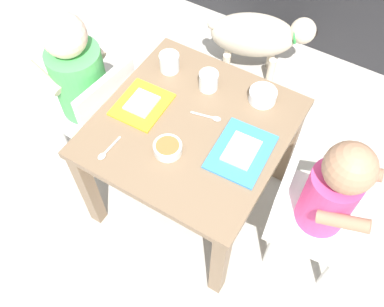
{
  "coord_description": "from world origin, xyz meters",
  "views": [
    {
      "loc": [
        0.42,
        -0.7,
        1.5
      ],
      "look_at": [
        0.0,
        0.0,
        0.3
      ],
      "focal_mm": 39.86,
      "sensor_mm": 36.0,
      "label": 1
    }
  ],
  "objects": [
    {
      "name": "veggie_bowl_near",
      "position": [
        -0.01,
        -0.12,
        0.47
      ],
      "size": [
        0.09,
        0.09,
        0.03
      ],
      "color": "silver",
      "rests_on": "dining_table"
    },
    {
      "name": "food_tray_left",
      "position": [
        -0.18,
        -0.01,
        0.46
      ],
      "size": [
        0.16,
        0.18,
        0.02
      ],
      "color": "gold",
      "rests_on": "dining_table"
    },
    {
      "name": "dog",
      "position": [
        -0.1,
        0.73,
        0.22
      ],
      "size": [
        0.46,
        0.31,
        0.33
      ],
      "color": "beige",
      "rests_on": "ground"
    },
    {
      "name": "spoon_by_right_tray",
      "position": [
        -0.17,
        -0.21,
        0.46
      ],
      "size": [
        0.02,
        0.1,
        0.01
      ],
      "color": "silver",
      "rests_on": "dining_table"
    },
    {
      "name": "ground_plane",
      "position": [
        0.0,
        0.0,
        0.0
      ],
      "size": [
        7.0,
        7.0,
        0.0
      ],
      "primitive_type": "plane",
      "color": "#B2ADA3"
    },
    {
      "name": "seated_child_left",
      "position": [
        -0.45,
        0.0,
        0.41
      ],
      "size": [
        0.31,
        0.31,
        0.68
      ],
      "color": "white",
      "rests_on": "ground"
    },
    {
      "name": "water_cup_left",
      "position": [
        -0.03,
        0.16,
        0.48
      ],
      "size": [
        0.06,
        0.06,
        0.06
      ],
      "color": "white",
      "rests_on": "dining_table"
    },
    {
      "name": "dining_table",
      "position": [
        0.0,
        0.0,
        0.38
      ],
      "size": [
        0.58,
        0.59,
        0.45
      ],
      "color": "#7A6047",
      "rests_on": "ground"
    },
    {
      "name": "seated_child_right",
      "position": [
        0.45,
        0.02,
        0.4
      ],
      "size": [
        0.31,
        0.31,
        0.64
      ],
      "color": "white",
      "rests_on": "ground"
    },
    {
      "name": "veggie_bowl_far",
      "position": [
        0.14,
        0.21,
        0.47
      ],
      "size": [
        0.09,
        0.09,
        0.04
      ],
      "color": "white",
      "rests_on": "dining_table"
    },
    {
      "name": "spoon_by_left_tray",
      "position": [
        0.03,
        0.05,
        0.46
      ],
      "size": [
        0.1,
        0.03,
        0.01
      ],
      "color": "silver",
      "rests_on": "dining_table"
    },
    {
      "name": "water_cup_right",
      "position": [
        -0.19,
        0.17,
        0.48
      ],
      "size": [
        0.07,
        0.07,
        0.06
      ],
      "color": "white",
      "rests_on": "dining_table"
    },
    {
      "name": "food_tray_right",
      "position": [
        0.18,
        -0.01,
        0.46
      ],
      "size": [
        0.17,
        0.21,
        0.02
      ],
      "color": "#388CD8",
      "rests_on": "dining_table"
    }
  ]
}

